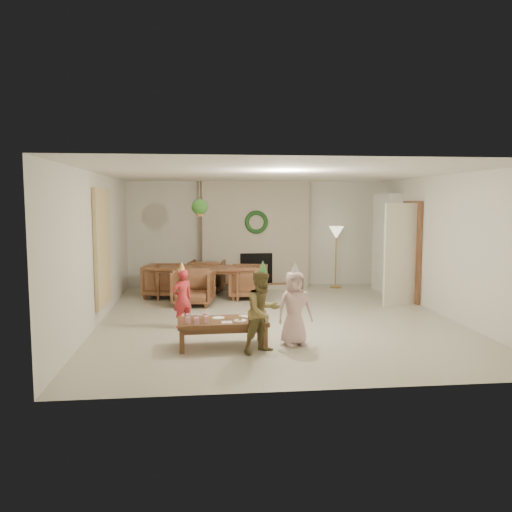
{
  "coord_description": "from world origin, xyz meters",
  "views": [
    {
      "loc": [
        -1.3,
        -8.76,
        2.03
      ],
      "look_at": [
        -0.3,
        0.4,
        1.05
      ],
      "focal_mm": 36.1,
      "sensor_mm": 36.0,
      "label": 1
    }
  ],
  "objects": [
    {
      "name": "coffee_leg_bl",
      "position": [
        -1.58,
        -1.47,
        0.16
      ],
      "size": [
        0.07,
        0.07,
        0.33
      ],
      "primitive_type": "cube",
      "rotation": [
        0.0,
        0.0,
        0.04
      ],
      "color": "#53321B",
      "rests_on": "floor"
    },
    {
      "name": "fireplace_firebox",
      "position": [
        0.0,
        3.12,
        0.45
      ],
      "size": [
        0.75,
        0.12,
        0.75
      ],
      "primitive_type": "cube",
      "color": "black",
      "rests_on": "floor"
    },
    {
      "name": "bookshelf_shelf_c",
      "position": [
        2.82,
        2.3,
        1.25
      ],
      "size": [
        0.3,
        0.92,
        0.03
      ],
      "primitive_type": "cube",
      "color": "white",
      "rests_on": "bookshelf_carcass"
    },
    {
      "name": "bookshelf_shelf_a",
      "position": [
        2.82,
        2.3,
        0.45
      ],
      "size": [
        0.3,
        0.92,
        0.03
      ],
      "primitive_type": "cube",
      "color": "white",
      "rests_on": "bookshelf_carcass"
    },
    {
      "name": "coffee_table_top",
      "position": [
        -1.0,
        -1.7,
        0.35
      ],
      "size": [
        1.27,
        0.67,
        0.06
      ],
      "primitive_type": "cube",
      "rotation": [
        0.0,
        0.0,
        0.04
      ],
      "color": "#53321B",
      "rests_on": "floor"
    },
    {
      "name": "dining_chair_near",
      "position": [
        -1.44,
        1.26,
        0.35
      ],
      "size": [
        0.88,
        0.9,
        0.71
      ],
      "primitive_type": "imported",
      "rotation": [
        0.0,
        0.0,
        -0.18
      ],
      "color": "brown",
      "rests_on": "floor"
    },
    {
      "name": "cup_e",
      "position": [
        -1.23,
        -1.82,
        0.43
      ],
      "size": [
        0.07,
        0.07,
        0.09
      ],
      "primitive_type": "cylinder",
      "rotation": [
        0.0,
        0.0,
        0.04
      ],
      "color": "silver",
      "rests_on": "coffee_table_top"
    },
    {
      "name": "dining_chair_right",
      "position": [
        -0.31,
        1.87,
        0.35
      ],
      "size": [
        0.9,
        0.88,
        0.71
      ],
      "primitive_type": "imported",
      "rotation": [
        0.0,
        0.0,
        -1.75
      ],
      "color": "brown",
      "rests_on": "floor"
    },
    {
      "name": "party_hat_red",
      "position": [
        -1.59,
        -0.53,
        0.99
      ],
      "size": [
        0.16,
        0.16,
        0.18
      ],
      "primitive_type": "cone",
      "rotation": [
        0.0,
        0.0,
        0.22
      ],
      "color": "#E5E34C",
      "rests_on": "child_red"
    },
    {
      "name": "bookshelf_carcass",
      "position": [
        2.84,
        2.3,
        1.1
      ],
      "size": [
        0.3,
        1.0,
        2.2
      ],
      "primitive_type": "cube",
      "color": "white",
      "rests_on": "floor"
    },
    {
      "name": "child_red",
      "position": [
        -1.59,
        -0.53,
        0.48
      ],
      "size": [
        0.42,
        0.38,
        0.95
      ],
      "primitive_type": "imported",
      "rotation": [
        0.0,
        0.0,
        3.71
      ],
      "color": "red",
      "rests_on": "floor"
    },
    {
      "name": "hanging_plant_cord",
      "position": [
        -1.3,
        1.5,
        2.15
      ],
      "size": [
        0.01,
        0.01,
        0.7
      ],
      "primitive_type": "cylinder",
      "color": "tan",
      "rests_on": "ceiling"
    },
    {
      "name": "dining_chair_far",
      "position": [
        -1.15,
        2.84,
        0.35
      ],
      "size": [
        0.88,
        0.9,
        0.71
      ],
      "primitive_type": "imported",
      "rotation": [
        0.0,
        0.0,
        2.96
      ],
      "color": "brown",
      "rests_on": "floor"
    },
    {
      "name": "dining_table",
      "position": [
        -1.29,
        2.05,
        0.32
      ],
      "size": [
        1.98,
        1.33,
        0.64
      ],
      "primitive_type": "imported",
      "rotation": [
        0.0,
        0.0,
        -0.18
      ],
      "color": "brown",
      "rests_on": "floor"
    },
    {
      "name": "ceiling",
      "position": [
        0.0,
        0.0,
        2.5
      ],
      "size": [
        7.0,
        7.0,
        0.0
      ],
      "primitive_type": "plane",
      "rotation": [
        3.14,
        0.0,
        0.0
      ],
      "color": "white",
      "rests_on": "wall_back"
    },
    {
      "name": "coffee_leg_fr",
      "position": [
        -0.43,
        -1.93,
        0.16
      ],
      "size": [
        0.07,
        0.07,
        0.33
      ],
      "primitive_type": "cube",
      "rotation": [
        0.0,
        0.0,
        0.04
      ],
      "color": "#53321B",
      "rests_on": "floor"
    },
    {
      "name": "food_scoop",
      "position": [
        -0.76,
        -1.78,
        0.42
      ],
      "size": [
        0.07,
        0.07,
        0.07
      ],
      "primitive_type": "sphere",
      "rotation": [
        0.0,
        0.0,
        0.04
      ],
      "color": "tan",
      "rests_on": "plate_b"
    },
    {
      "name": "floor_lamp_shade",
      "position": [
        1.88,
        3.0,
        1.3
      ],
      "size": [
        0.35,
        0.35,
        0.29
      ],
      "primitive_type": "cone",
      "rotation": [
        3.14,
        0.0,
        0.0
      ],
      "color": "beige",
      "rests_on": "floor_lamp_post"
    },
    {
      "name": "coffee_leg_fl",
      "position": [
        -1.56,
        -1.97,
        0.16
      ],
      "size": [
        0.07,
        0.07,
        0.33
      ],
      "primitive_type": "cube",
      "rotation": [
        0.0,
        0.0,
        0.04
      ],
      "color": "#53321B",
      "rests_on": "floor"
    },
    {
      "name": "bookshelf_shelf_d",
      "position": [
        2.82,
        2.3,
        1.65
      ],
      "size": [
        0.3,
        0.92,
        0.03
      ],
      "primitive_type": "cube",
      "color": "white",
      "rests_on": "bookshelf_carcass"
    },
    {
      "name": "fireplace_wreath",
      "position": [
        0.0,
        3.07,
        1.55
      ],
      "size": [
        0.54,
        0.1,
        0.54
      ],
      "primitive_type": "torus",
      "rotation": [
        1.57,
        0.0,
        0.0
      ],
      "color": "#18401B",
      "rests_on": "fireplace_mass"
    },
    {
      "name": "napkin_left",
      "position": [
        -0.95,
        -1.87,
        0.39
      ],
      "size": [
        0.15,
        0.15,
        0.01
      ],
      "primitive_type": "cube",
      "rotation": [
        0.0,
        0.0,
        0.04
      ],
      "color": "#E5A9AD",
      "rests_on": "coffee_table_top"
    },
    {
      "name": "wall_back",
      "position": [
        0.0,
        3.5,
        1.25
      ],
      "size": [
        7.0,
        0.0,
        7.0
      ],
      "primitive_type": "plane",
      "rotation": [
        1.57,
        0.0,
        0.0
      ],
      "color": "silver",
      "rests_on": "floor"
    },
    {
      "name": "plate_c",
      "position": [
        -0.58,
        -1.59,
        0.39
      ],
      "size": [
        0.18,
        0.18,
        0.01
      ],
      "primitive_type": "cylinder",
      "rotation": [
        0.0,
        0.0,
        0.04
      ],
      "color": "white",
      "rests_on": "coffee_table_top"
    },
    {
      "name": "dining_chair_left",
      "position": [
        -2.08,
        2.19,
        0.35
      ],
      "size": [
        0.9,
        0.88,
        0.71
      ],
      "primitive_type": "imported",
      "rotation": [
        0.0,
        0.0,
        1.39
      ],
      "color": "brown",
      "rests_on": "floor"
    },
    {
      "name": "hanging_plant_foliage",
      "position": [
        -1.3,
        1.5,
        1.92
      ],
      "size": [
        0.32,
        0.32,
        0.32
      ],
      "primitive_type": "sphere",
      "color": "#23541C",
      "rests_on": "hanging_plant_pot"
    },
    {
      "name": "hanging_plant_pot",
      "position": [
        -1.3,
        1.5,
        1.8
      ],
      "size": [
        0.16,
        0.16,
        0.12
      ],
      "primitive_type": "cylinder",
      "color": "#A36534",
      "rests_on": "hanging_plant_cord"
    },
    {
      "name": "fireplace_hearth",
      "position": [
        0.0,
        2.95,
        0.06
      ],
      "size": [
        1.6,
        0.3,
        0.12
      ],
      "primitive_type": "cube",
      "color": "brown",
      "rests_on": "floor"
    },
    {
      "name": "plate_a",
      "position": [
        -1.05,
        -1.59,
        0.39
      ],
      "size": [
        0.18,
        0.18,
        0.01
      ],
      "primitive_type": "cylinder",
      "rotation": [
        0.0,
        0.0,
        0.04
      ],
      "color": "white",
      "rests_on": "coffee_table_top"
    },
    {
      "name": "cup_b",
      "position": [
        -1.48,
        -1.67,
        0.43
      ],
      "size": [
        0.07,
        0.07,
        0.09
      ],
      "primitive_type": "cylinder",
      "rotation": [
        0.0,
        0.0,
        0.04
      ],
      "color": "silver",
      "rests_on": "coffee_table_top"
    },
    {
      "name": "party_hat_plaid",
      "position": [
        -0.47,
        -2.03,
        1.16
      ],
      "size": [
        0.16,
        0.16,
        0.18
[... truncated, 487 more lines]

